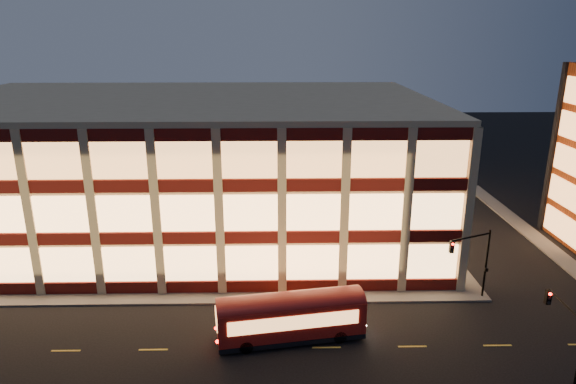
{
  "coord_description": "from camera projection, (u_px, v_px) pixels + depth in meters",
  "views": [
    {
      "loc": [
        6.68,
        -36.65,
        21.08
      ],
      "look_at": [
        7.6,
        8.0,
        6.95
      ],
      "focal_mm": 32.0,
      "sensor_mm": 36.0,
      "label": 1
    }
  ],
  "objects": [
    {
      "name": "ground",
      "position": [
        196.0,
        305.0,
        41.17
      ],
      "size": [
        200.0,
        200.0,
        0.0
      ],
      "primitive_type": "plane",
      "color": "black",
      "rests_on": "ground"
    },
    {
      "name": "sidewalk_office_south",
      "position": [
        161.0,
        298.0,
        42.04
      ],
      "size": [
        54.0,
        2.0,
        0.15
      ],
      "primitive_type": "cube",
      "color": "#514F4C",
      "rests_on": "ground"
    },
    {
      "name": "sidewalk_office_east",
      "position": [
        423.0,
        225.0,
        57.8
      ],
      "size": [
        2.0,
        30.0,
        0.15
      ],
      "primitive_type": "cube",
      "color": "#514F4C",
      "rests_on": "ground"
    },
    {
      "name": "sidewalk_tower_west",
      "position": [
        519.0,
        224.0,
        58.02
      ],
      "size": [
        2.0,
        30.0,
        0.15
      ],
      "primitive_type": "cube",
      "color": "#514F4C",
      "rests_on": "ground"
    },
    {
      "name": "office_building",
      "position": [
        188.0,
        165.0,
        55.04
      ],
      "size": [
        50.45,
        30.45,
        14.5
      ],
      "color": "tan",
      "rests_on": "ground"
    },
    {
      "name": "traffic_signal_far",
      "position": [
        474.0,
        255.0,
        40.59
      ],
      "size": [
        3.79,
        1.87,
        6.0
      ],
      "color": "black",
      "rests_on": "ground"
    },
    {
      "name": "traffic_signal_near",
      "position": [
        567.0,
        335.0,
        29.87
      ],
      "size": [
        0.32,
        4.45,
        6.0
      ],
      "color": "black",
      "rests_on": "ground"
    },
    {
      "name": "trolley_bus",
      "position": [
        291.0,
        314.0,
        36.13
      ],
      "size": [
        10.64,
        4.28,
        3.51
      ],
      "rotation": [
        0.0,
        0.0,
        0.17
      ],
      "color": "maroon",
      "rests_on": "ground"
    }
  ]
}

